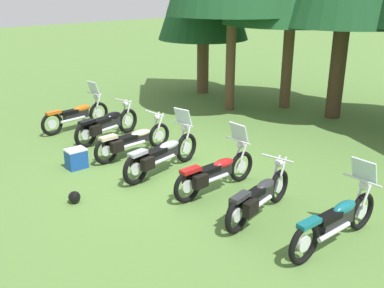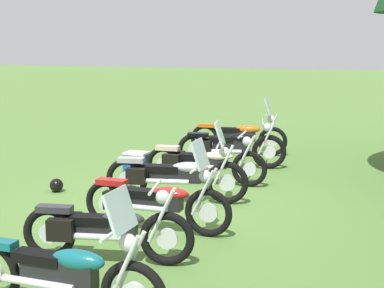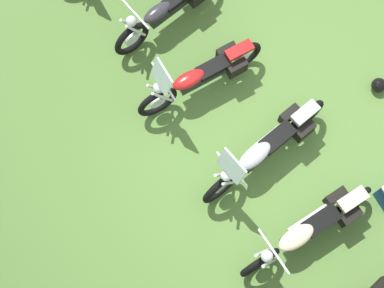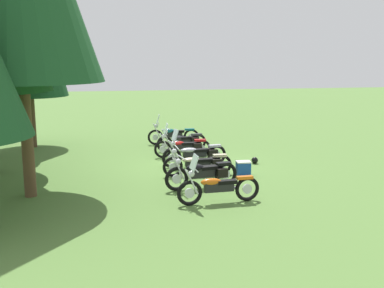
# 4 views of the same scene
# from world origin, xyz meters

# --- Properties ---
(ground_plane) EXTENTS (80.00, 80.00, 0.00)m
(ground_plane) POSITION_xyz_m (0.00, 0.00, 0.00)
(ground_plane) COLOR #547A38
(motorcycle_0) EXTENTS (0.66, 2.27, 1.35)m
(motorcycle_0) POSITION_xyz_m (-4.27, 0.14, 0.46)
(motorcycle_0) COLOR black
(motorcycle_0) RESTS_ON ground_plane
(motorcycle_1) EXTENTS (0.79, 2.27, 1.01)m
(motorcycle_1) POSITION_xyz_m (-2.80, 0.19, 0.46)
(motorcycle_1) COLOR black
(motorcycle_1) RESTS_ON ground_plane
(motorcycle_2) EXTENTS (0.71, 2.31, 0.99)m
(motorcycle_2) POSITION_xyz_m (-1.35, -0.03, 0.42)
(motorcycle_2) COLOR black
(motorcycle_2) RESTS_ON ground_plane
(motorcycle_3) EXTENTS (0.73, 2.40, 1.37)m
(motorcycle_3) POSITION_xyz_m (-0.02, -0.18, 0.47)
(motorcycle_3) COLOR black
(motorcycle_3) RESTS_ON ground_plane
(motorcycle_4) EXTENTS (0.70, 2.22, 1.35)m
(motorcycle_4) POSITION_xyz_m (1.49, -0.03, 0.45)
(motorcycle_4) COLOR black
(motorcycle_4) RESTS_ON ground_plane
(motorcycle_5) EXTENTS (0.71, 2.15, 0.99)m
(motorcycle_5) POSITION_xyz_m (2.78, -0.24, 0.42)
(motorcycle_5) COLOR black
(motorcycle_5) RESTS_ON ground_plane
(motorcycle_6) EXTENTS (0.71, 2.30, 1.35)m
(motorcycle_6) POSITION_xyz_m (4.23, -0.04, 0.47)
(motorcycle_6) COLOR black
(motorcycle_6) RESTS_ON ground_plane
(pine_tree_5) EXTENTS (3.21, 3.21, 8.92)m
(pine_tree_5) POSITION_xyz_m (4.87, 5.99, 5.55)
(pine_tree_5) COLOR #4C3823
(pine_tree_5) RESTS_ON ground_plane
(picnic_cooler) EXTENTS (0.39, 0.48, 0.48)m
(picnic_cooler) POSITION_xyz_m (-1.62, -1.45, 0.24)
(picnic_cooler) COLOR #19479E
(picnic_cooler) RESTS_ON ground_plane
(dropped_helmet) EXTENTS (0.24, 0.24, 0.24)m
(dropped_helmet) POSITION_xyz_m (-0.08, -2.39, 0.12)
(dropped_helmet) COLOR black
(dropped_helmet) RESTS_ON ground_plane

